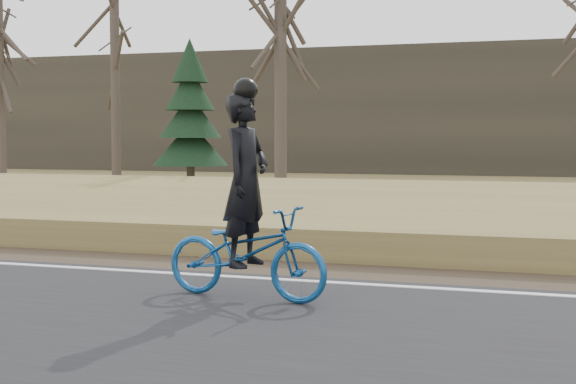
% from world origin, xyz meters
% --- Properties ---
extents(shoulder, '(120.00, 1.60, 0.04)m').
position_xyz_m(shoulder, '(0.00, 1.20, 0.02)').
color(shoulder, '#473A2B').
rests_on(shoulder, ground).
extents(embankment, '(120.00, 5.00, 0.44)m').
position_xyz_m(embankment, '(0.00, 4.20, 0.22)').
color(embankment, olive).
rests_on(embankment, ground).
extents(ballast, '(120.00, 3.00, 0.45)m').
position_xyz_m(ballast, '(0.00, 8.00, 0.23)').
color(ballast, slate).
rests_on(ballast, ground).
extents(railroad, '(120.00, 2.40, 0.29)m').
position_xyz_m(railroad, '(0.00, 8.00, 0.53)').
color(railroad, black).
rests_on(railroad, ballast).
extents(treeline_backdrop, '(120.00, 4.00, 6.00)m').
position_xyz_m(treeline_backdrop, '(0.00, 30.00, 3.00)').
color(treeline_backdrop, '#383328').
rests_on(treeline_backdrop, ground).
extents(cyclist, '(1.96, 0.92, 2.34)m').
position_xyz_m(cyclist, '(4.19, -0.95, 0.81)').
color(cyclist, navy).
rests_on(cyclist, road).
extents(bare_tree_far_left, '(0.36, 0.36, 7.45)m').
position_xyz_m(bare_tree_far_left, '(-11.96, 16.10, 3.72)').
color(bare_tree_far_left, '#4C4138').
rests_on(bare_tree_far_left, ground).
extents(bare_tree_left, '(0.36, 0.36, 9.02)m').
position_xyz_m(bare_tree_left, '(-8.19, 17.87, 4.51)').
color(bare_tree_left, '#4C4138').
rests_on(bare_tree_left, ground).
extents(bare_tree_near_left, '(0.36, 0.36, 7.41)m').
position_xyz_m(bare_tree_near_left, '(-0.14, 13.26, 3.70)').
color(bare_tree_near_left, '#4C4138').
rests_on(bare_tree_near_left, ground).
extents(conifer, '(2.60, 2.60, 5.13)m').
position_xyz_m(conifer, '(-4.47, 16.43, 2.43)').
color(conifer, '#4C4138').
rests_on(conifer, ground).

